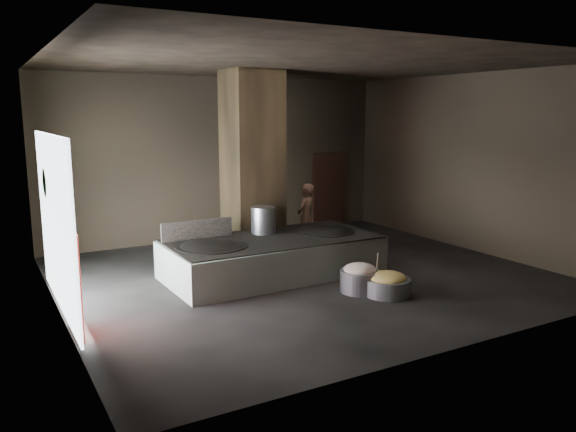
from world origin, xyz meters
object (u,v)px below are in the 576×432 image
wok_left (211,250)px  cook (306,217)px  wok_right (324,235)px  veg_basin (387,287)px  hearth_platform (273,257)px  meat_basin (360,281)px  stock_pot (263,220)px

wok_left → cook: bearing=27.1°
wok_right → cook: 1.65m
wok_left → wok_right: wok_left is taller
cook → veg_basin: 4.05m
hearth_platform → wok_left: size_ratio=3.17×
wok_left → meat_basin: size_ratio=1.85×
meat_basin → hearth_platform: bearing=116.7°
wok_right → stock_pot: (-1.30, 0.50, 0.38)m
hearth_platform → wok_right: (1.35, 0.05, 0.35)m
wok_left → veg_basin: bearing=-39.7°
wok_right → meat_basin: size_ratio=1.72×
hearth_platform → meat_basin: (0.95, -1.88, -0.19)m
cook → meat_basin: 3.67m
wok_left → meat_basin: bearing=-37.4°
stock_pot → meat_basin: stock_pot is taller
hearth_platform → meat_basin: 2.12m
wok_right → meat_basin: wok_right is taller
stock_pot → cook: size_ratio=0.35×
stock_pot → meat_basin: 2.75m
wok_right → cook: size_ratio=0.78×
veg_basin → wok_right: bearing=88.5°
cook → veg_basin: (-0.53, -3.95, -0.70)m
hearth_platform → stock_pot: stock_pot is taller
hearth_platform → meat_basin: hearth_platform is taller
hearth_platform → wok_left: wok_left is taller
stock_pot → hearth_platform: bearing=-95.2°
hearth_platform → wok_right: wok_right is taller
veg_basin → hearth_platform: bearing=119.0°
hearth_platform → cook: bearing=40.5°
wok_left → stock_pot: bearing=21.8°
wok_left → stock_pot: (1.50, 0.60, 0.38)m
wok_left → stock_pot: stock_pot is taller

